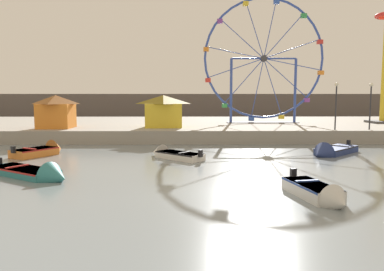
% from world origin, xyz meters
% --- Properties ---
extents(ground_plane, '(240.00, 240.00, 0.00)m').
position_xyz_m(ground_plane, '(0.00, 0.00, 0.00)').
color(ground_plane, slate).
extents(quay_promenade, '(110.00, 22.08, 1.14)m').
position_xyz_m(quay_promenade, '(0.00, 26.49, 0.57)').
color(quay_promenade, gray).
rests_on(quay_promenade, ground_plane).
extents(distant_town_skyline, '(140.00, 3.00, 4.40)m').
position_xyz_m(distant_town_skyline, '(0.00, 46.56, 2.20)').
color(distant_town_skyline, '#564C47').
rests_on(distant_town_skyline, ground_plane).
extents(motorboat_orange_hull, '(3.17, 3.88, 1.44)m').
position_xyz_m(motorboat_orange_hull, '(-12.09, 10.03, 0.29)').
color(motorboat_orange_hull, orange).
rests_on(motorboat_orange_hull, ground_plane).
extents(motorboat_teal_painted, '(5.25, 4.16, 1.42)m').
position_xyz_m(motorboat_teal_painted, '(-9.53, 2.68, 0.21)').
color(motorboat_teal_painted, teal).
rests_on(motorboat_teal_painted, ground_plane).
extents(motorboat_white_red_stripe, '(3.92, 3.69, 1.20)m').
position_xyz_m(motorboat_white_red_stripe, '(-3.16, 8.73, 0.24)').
color(motorboat_white_red_stripe, silver).
rests_on(motorboat_white_red_stripe, ground_plane).
extents(motorboat_pale_grey, '(1.92, 3.95, 1.16)m').
position_xyz_m(motorboat_pale_grey, '(3.07, -1.46, 0.29)').
color(motorboat_pale_grey, silver).
rests_on(motorboat_pale_grey, ground_plane).
extents(motorboat_navy_blue, '(4.58, 4.54, 1.48)m').
position_xyz_m(motorboat_navy_blue, '(7.79, 9.83, 0.24)').
color(motorboat_navy_blue, navy).
rests_on(motorboat_navy_blue, ground_plane).
extents(ferris_wheel_blue_frame, '(12.95, 1.20, 13.35)m').
position_xyz_m(ferris_wheel_blue_frame, '(6.08, 24.96, 7.85)').
color(ferris_wheel_blue_frame, '#334CA8').
rests_on(ferris_wheel_blue_frame, quay_promenade).
extents(carnival_booth_orange_canopy, '(3.22, 3.31, 2.99)m').
position_xyz_m(carnival_booth_orange_canopy, '(-14.06, 18.53, 2.70)').
color(carnival_booth_orange_canopy, orange).
rests_on(carnival_booth_orange_canopy, quay_promenade).
extents(carnival_booth_yellow_awning, '(3.87, 3.03, 2.99)m').
position_xyz_m(carnival_booth_yellow_awning, '(-4.36, 19.30, 2.70)').
color(carnival_booth_yellow_awning, yellow).
rests_on(carnival_booth_yellow_awning, quay_promenade).
extents(promenade_lamp_near, '(0.32, 0.32, 4.03)m').
position_xyz_m(promenade_lamp_near, '(13.71, 16.54, 3.77)').
color(promenade_lamp_near, '#2D2D33').
rests_on(promenade_lamp_near, quay_promenade).
extents(promenade_lamp_far, '(0.32, 0.32, 4.05)m').
position_xyz_m(promenade_lamp_far, '(10.63, 16.34, 3.78)').
color(promenade_lamp_far, '#2D2D33').
rests_on(promenade_lamp_far, quay_promenade).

